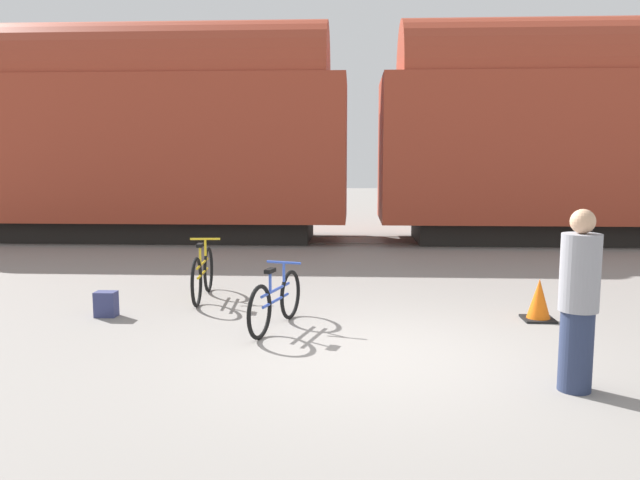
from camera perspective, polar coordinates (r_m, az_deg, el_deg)
The scene contains 9 objects.
ground_plane at distance 6.90m, azimuth 5.17°, elevation -10.34°, with size 80.00×80.00×0.00m, color gray.
freight_train at distance 16.25m, azimuth 4.01°, elevation 10.29°, with size 24.11×3.01×5.57m.
rail_near at distance 15.65m, azimuth 3.96°, elevation -0.33°, with size 36.11×0.07×0.01m, color #4C4238.
rail_far at distance 17.07m, azimuth 3.88°, elevation 0.31°, with size 36.11×0.07×0.01m, color #4C4238.
bicycle_yellow at distance 9.58m, azimuth -10.67°, elevation -3.08°, with size 0.46×1.76×0.90m.
bicycle_blue at distance 7.81m, azimuth -4.05°, elevation -5.59°, with size 0.54×1.60×0.81m.
person_in_grey at distance 6.08m, azimuth 22.56°, elevation -5.20°, with size 0.35×0.35×1.66m.
backpack at distance 8.88m, azimuth -18.97°, elevation -5.56°, with size 0.28×0.20×0.34m.
traffic_cone at distance 8.69m, azimuth 19.38°, elevation -5.29°, with size 0.40×0.40×0.55m.
Camera 1 is at (-0.27, -6.57, 2.09)m, focal length 35.00 mm.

